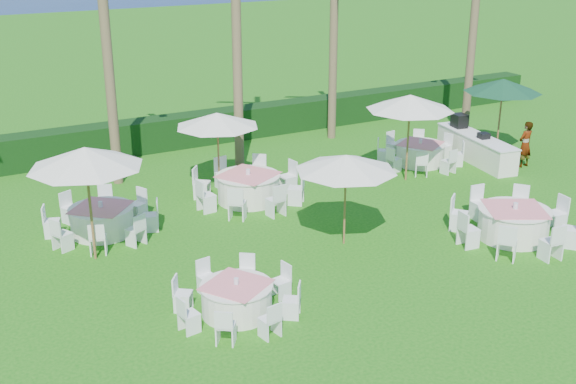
# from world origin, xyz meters

# --- Properties ---
(ground) EXTENTS (120.00, 120.00, 0.00)m
(ground) POSITION_xyz_m (0.00, 0.00, 0.00)
(ground) COLOR #175E10
(ground) RESTS_ON ground
(hedge) EXTENTS (34.00, 1.00, 1.20)m
(hedge) POSITION_xyz_m (0.00, 12.00, 0.60)
(hedge) COLOR black
(hedge) RESTS_ON ground
(banquet_table_a) EXTENTS (2.80, 2.80, 0.86)m
(banquet_table_a) POSITION_xyz_m (-3.67, -0.60, 0.37)
(banquet_table_a) COLOR white
(banquet_table_a) RESTS_ON ground
(banquet_table_c) EXTENTS (3.40, 3.40, 1.02)m
(banquet_table_c) POSITION_xyz_m (4.62, -0.49, 0.45)
(banquet_table_c) COLOR white
(banquet_table_c) RESTS_ON ground
(banquet_table_d) EXTENTS (3.03, 3.03, 0.94)m
(banquet_table_d) POSITION_xyz_m (-5.08, 5.15, 0.41)
(banquet_table_d) COLOR white
(banquet_table_d) RESTS_ON ground
(banquet_table_e) EXTENTS (3.44, 3.44, 1.03)m
(banquet_table_e) POSITION_xyz_m (-0.47, 5.46, 0.45)
(banquet_table_e) COLOR white
(banquet_table_e) RESTS_ON ground
(banquet_table_f) EXTENTS (3.03, 3.03, 0.92)m
(banquet_table_f) POSITION_xyz_m (6.45, 5.84, 0.40)
(banquet_table_f) COLOR white
(banquet_table_f) RESTS_ON ground
(umbrella_a) EXTENTS (2.83, 2.83, 2.97)m
(umbrella_a) POSITION_xyz_m (-5.68, 3.64, 2.71)
(umbrella_a) COLOR brown
(umbrella_a) RESTS_ON ground
(umbrella_b) EXTENTS (2.68, 2.68, 2.48)m
(umbrella_b) POSITION_xyz_m (0.39, 1.39, 2.26)
(umbrella_b) COLOR brown
(umbrella_b) RESTS_ON ground
(umbrella_c) EXTENTS (2.65, 2.65, 2.52)m
(umbrella_c) POSITION_xyz_m (-0.84, 6.86, 2.30)
(umbrella_c) COLOR brown
(umbrella_c) RESTS_ON ground
(umbrella_d) EXTENTS (2.85, 2.85, 2.89)m
(umbrella_d) POSITION_xyz_m (4.98, 4.71, 2.64)
(umbrella_d) COLOR brown
(umbrella_d) RESTS_ON ground
(umbrella_green) EXTENTS (2.77, 2.77, 2.83)m
(umbrella_green) POSITION_xyz_m (9.66, 5.38, 2.58)
(umbrella_green) COLOR brown
(umbrella_green) RESTS_ON ground
(buffet_table) EXTENTS (1.46, 4.10, 1.43)m
(buffet_table) POSITION_xyz_m (8.48, 5.24, 0.50)
(buffet_table) COLOR white
(buffet_table) RESTS_ON ground
(staff_person) EXTENTS (0.64, 0.46, 1.63)m
(staff_person) POSITION_xyz_m (9.47, 3.86, 0.82)
(staff_person) COLOR gray
(staff_person) RESTS_ON ground
(palm_b) EXTENTS (4.18, 4.39, 8.84)m
(palm_b) POSITION_xyz_m (-3.52, 9.04, 4.88)
(palm_b) COLOR brown
(palm_b) RESTS_ON ground
(palm_d) EXTENTS (4.40, 4.17, 7.95)m
(palm_d) POSITION_xyz_m (5.49, 10.22, 4.42)
(palm_d) COLOR brown
(palm_d) RESTS_ON ground
(palm_e) EXTENTS (4.34, 4.29, 9.68)m
(palm_e) POSITION_xyz_m (10.35, 7.90, 5.31)
(palm_e) COLOR brown
(palm_e) RESTS_ON ground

